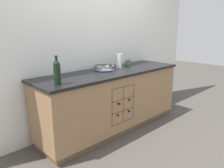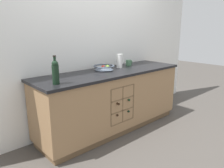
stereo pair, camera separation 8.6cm
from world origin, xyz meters
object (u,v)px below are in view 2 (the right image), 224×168
Objects in this scene: white_pitcher at (120,61)px; ceramic_mug at (129,63)px; fruit_bowl at (104,67)px; standing_wine_bottle at (55,71)px.

ceramic_mug is at bearing 10.34° from white_pitcher.
standing_wine_bottle is (-0.89, -0.25, 0.09)m from fruit_bowl.
ceramic_mug is (0.25, 0.05, -0.06)m from white_pitcher.
fruit_bowl is 0.56m from ceramic_mug.
standing_wine_bottle is at bearing -164.25° from fruit_bowl.
standing_wine_bottle reaches higher than ceramic_mug.
fruit_bowl is at bearing 15.75° from standing_wine_bottle.
ceramic_mug is 1.49m from standing_wine_bottle.
standing_wine_bottle is (-1.20, -0.25, 0.03)m from white_pitcher.
white_pitcher is at bearing -0.00° from fruit_bowl.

